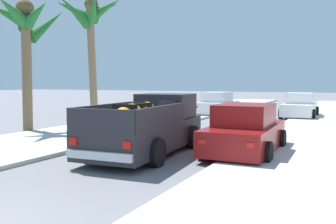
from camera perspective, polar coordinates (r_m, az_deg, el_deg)
sidewalk_left at (r=17.73m, az=-8.18°, el=-2.32°), size 4.61×60.00×0.12m
sidewalk_right at (r=14.66m, az=23.13°, el=-4.10°), size 4.61×60.00×0.12m
curb_left at (r=17.24m, az=-5.69°, el=-2.52°), size 0.16×60.00×0.10m
curb_right at (r=14.74m, az=19.60°, el=-3.99°), size 0.16×60.00×0.10m
pickup_truck at (r=11.35m, az=-3.11°, el=-2.36°), size 2.48×5.33×1.80m
car_left_near at (r=24.77m, az=7.66°, el=1.18°), size 2.11×4.30×1.54m
car_left_mid at (r=24.11m, az=19.72°, el=0.85°), size 2.04×4.27×1.54m
car_right_mid at (r=11.48m, az=11.86°, el=-2.88°), size 2.09×4.29×1.54m
palm_tree_left_fore at (r=20.39m, az=-12.04°, el=13.71°), size 3.77×3.34×6.67m
palm_tree_right_mid at (r=17.43m, az=-21.22°, el=12.01°), size 3.44×3.86×5.74m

